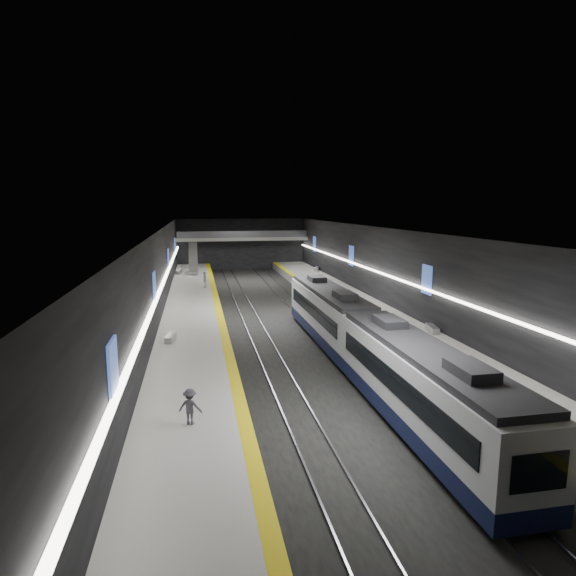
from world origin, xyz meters
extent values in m
plane|color=black|center=(0.00, 0.00, 0.00)|extent=(70.00, 70.00, 0.00)
cube|color=beige|center=(0.00, 0.00, 8.00)|extent=(20.00, 70.00, 0.04)
cube|color=black|center=(-10.00, 0.00, 4.00)|extent=(0.04, 70.00, 8.00)
cube|color=black|center=(10.00, 0.00, 4.00)|extent=(0.04, 70.00, 8.00)
cube|color=black|center=(0.00, 35.00, 4.00)|extent=(20.00, 0.04, 8.00)
cube|color=slate|center=(-7.50, 0.00, 0.50)|extent=(5.00, 70.00, 1.00)
cube|color=#A4A49F|center=(-7.50, 0.00, 1.01)|extent=(5.00, 70.00, 0.02)
cube|color=yellow|center=(-5.30, 0.00, 1.02)|extent=(0.60, 70.00, 0.02)
cube|color=slate|center=(7.50, 0.00, 0.50)|extent=(5.00, 70.00, 1.00)
cube|color=#A4A49F|center=(7.50, 0.00, 1.01)|extent=(5.00, 70.00, 0.02)
cube|color=yellow|center=(5.30, 0.00, 1.02)|extent=(0.60, 70.00, 0.02)
cube|color=gray|center=(-3.22, 0.00, 0.06)|extent=(0.08, 70.00, 0.12)
cube|color=gray|center=(-1.78, 0.00, 0.06)|extent=(0.08, 70.00, 0.12)
cube|color=gray|center=(1.78, 0.00, 0.06)|extent=(0.08, 70.00, 0.12)
cube|color=gray|center=(3.22, 0.00, 0.06)|extent=(0.08, 70.00, 0.12)
cube|color=#0F1539|center=(2.50, -22.40, 0.75)|extent=(2.65, 15.00, 0.80)
cube|color=silver|center=(2.50, -22.40, 2.40)|extent=(2.65, 15.00, 2.50)
cube|color=black|center=(2.50, -22.40, 3.80)|extent=(2.44, 14.25, 0.30)
cube|color=black|center=(2.50, -22.40, 2.45)|extent=(2.69, 13.20, 1.00)
cube|color=black|center=(2.50, -29.92, 2.35)|extent=(1.85, 0.05, 1.20)
cube|color=#0F1539|center=(2.50, -7.40, 0.75)|extent=(2.65, 15.00, 0.80)
cube|color=silver|center=(2.50, -7.40, 2.40)|extent=(2.65, 15.00, 2.50)
cube|color=black|center=(2.50, -7.40, 3.80)|extent=(2.44, 14.25, 0.30)
cube|color=black|center=(2.50, -7.40, 2.45)|extent=(2.69, 13.20, 1.00)
cube|color=black|center=(2.50, -14.92, 2.35)|extent=(1.85, 0.05, 1.20)
cube|color=#3A57AF|center=(-9.92, -25.00, 4.50)|extent=(0.10, 1.50, 2.20)
cube|color=#3A57AF|center=(-9.92, -8.00, 4.50)|extent=(0.10, 1.50, 2.20)
cube|color=#3A57AF|center=(-9.92, 10.00, 4.50)|extent=(0.10, 1.50, 2.20)
cube|color=#3A57AF|center=(-9.92, 27.00, 4.50)|extent=(0.10, 1.50, 2.20)
cube|color=#3A57AF|center=(9.92, -8.00, 4.50)|extent=(0.10, 1.50, 2.20)
cube|color=#3A57AF|center=(9.92, 10.00, 4.50)|extent=(0.10, 1.50, 2.20)
cube|color=#3A57AF|center=(9.92, 27.00, 4.50)|extent=(0.10, 1.50, 2.20)
cube|color=white|center=(-9.80, 0.00, 3.80)|extent=(0.25, 68.60, 0.12)
cube|color=white|center=(9.80, 0.00, 3.80)|extent=(0.25, 68.60, 0.12)
cube|color=gray|center=(0.00, 33.00, 5.00)|extent=(20.00, 3.00, 0.50)
cube|color=#47474C|center=(0.00, 31.55, 5.75)|extent=(19.60, 0.08, 1.00)
cube|color=#99999E|center=(-7.50, 26.00, 2.90)|extent=(1.20, 7.50, 3.92)
cube|color=#99999E|center=(-8.95, -8.88, 1.21)|extent=(0.77, 1.80, 0.43)
cube|color=#99999E|center=(-9.50, 24.35, 1.24)|extent=(0.83, 2.01, 0.48)
cube|color=#99999E|center=(9.50, -10.02, 1.23)|extent=(0.83, 1.92, 0.45)
cube|color=#99999E|center=(9.50, 23.80, 1.25)|extent=(1.26, 2.14, 0.50)
imported|color=#BF5A47|center=(5.68, -9.80, 1.80)|extent=(0.56, 0.68, 1.60)
imported|color=beige|center=(-6.23, 12.30, 1.92)|extent=(0.71, 1.15, 1.83)
imported|color=#3E3D45|center=(-7.53, -21.95, 1.76)|extent=(1.12, 0.86, 1.53)
camera|label=1|loc=(-7.08, -41.13, 9.97)|focal=30.00mm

